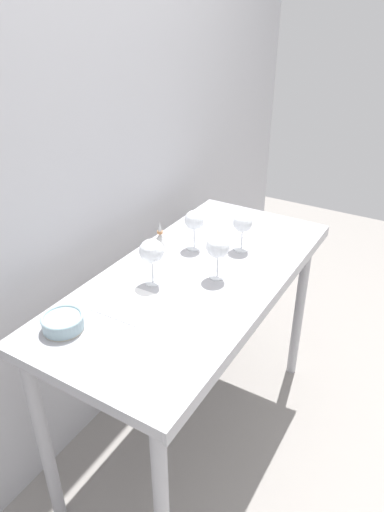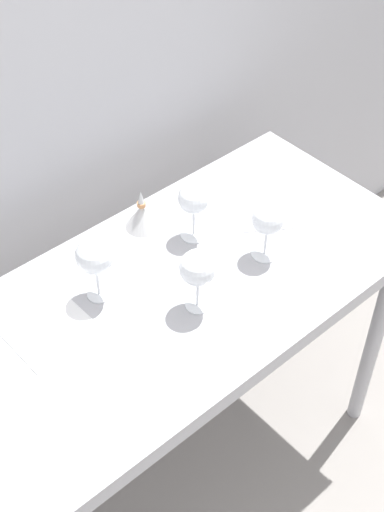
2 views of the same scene
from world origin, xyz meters
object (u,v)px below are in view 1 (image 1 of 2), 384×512
(wine_glass_far_left, at_px, (152,252))
(wine_glass_near_right, at_px, (243,224))
(tasting_bowl, at_px, (63,322))
(decanter_funnel, at_px, (160,240))
(tasting_sheet_lower, at_px, (124,302))
(wine_glass_far_right, at_px, (194,221))
(wine_glass_near_center, at_px, (218,248))
(tasting_sheet_upper, at_px, (228,227))

(wine_glass_far_left, distance_m, wine_glass_near_right, 0.45)
(wine_glass_far_left, xyz_separation_m, tasting_bowl, (-0.38, 0.09, -0.10))
(decanter_funnel, bearing_deg, tasting_sheet_lower, -163.54)
(wine_glass_far_right, xyz_separation_m, tasting_sheet_lower, (-0.48, 0.00, -0.12))
(wine_glass_near_right, xyz_separation_m, decanter_funnel, (-0.17, 0.30, -0.08))
(wine_glass_near_right, bearing_deg, tasting_bowl, 162.09)
(wine_glass_near_right, height_order, tasting_sheet_lower, wine_glass_near_right)
(wine_glass_far_left, relative_size, decanter_funnel, 1.49)
(tasting_bowl, bearing_deg, decanter_funnel, 4.02)
(wine_glass_near_right, relative_size, tasting_sheet_lower, 0.71)
(tasting_bowl, bearing_deg, wine_glass_near_right, -17.91)
(wine_glass_near_center, height_order, tasting_sheet_lower, wine_glass_near_center)
(tasting_sheet_upper, height_order, tasting_sheet_lower, same)
(wine_glass_near_center, height_order, tasting_sheet_upper, wine_glass_near_center)
(wine_glass_far_right, xyz_separation_m, wine_glass_near_center, (-0.16, -0.20, 0.01))
(wine_glass_near_center, xyz_separation_m, decanter_funnel, (0.08, 0.32, -0.09))
(tasting_sheet_lower, relative_size, tasting_bowl, 1.70)
(wine_glass_far_right, xyz_separation_m, tasting_bowl, (-0.71, 0.08, -0.10))
(wine_glass_far_left, distance_m, tasting_sheet_upper, 0.59)
(wine_glass_far_left, height_order, decanter_funnel, wine_glass_far_left)
(wine_glass_far_right, height_order, tasting_bowl, wine_glass_far_right)
(wine_glass_near_right, bearing_deg, wine_glass_far_right, 117.04)
(wine_glass_near_right, xyz_separation_m, tasting_bowl, (-0.80, 0.26, -0.09))
(wine_glass_far_left, bearing_deg, tasting_sheet_lower, 175.37)
(wine_glass_near_center, height_order, tasting_bowl, wine_glass_near_center)
(wine_glass_near_right, relative_size, wine_glass_near_center, 0.94)
(wine_glass_far_right, relative_size, tasting_sheet_lower, 0.73)
(tasting_sheet_lower, height_order, tasting_bowl, tasting_bowl)
(wine_glass_far_left, distance_m, tasting_bowl, 0.41)
(tasting_sheet_lower, bearing_deg, wine_glass_near_center, -33.60)
(wine_glass_near_right, bearing_deg, decanter_funnel, 119.87)
(tasting_sheet_lower, xyz_separation_m, decanter_funnel, (0.40, 0.12, 0.04))
(wine_glass_near_right, xyz_separation_m, tasting_sheet_upper, (0.16, 0.15, -0.12))
(wine_glass_near_right, distance_m, tasting_bowl, 0.85)
(tasting_bowl, relative_size, decanter_funnel, 1.13)
(wine_glass_far_left, distance_m, wine_glass_near_center, 0.25)
(tasting_bowl, bearing_deg, wine_glass_near_center, -27.09)
(wine_glass_near_center, relative_size, tasting_bowl, 1.29)
(wine_glass_near_center, bearing_deg, wine_glass_near_right, 4.38)
(tasting_sheet_lower, bearing_deg, wine_glass_far_left, -5.86)
(decanter_funnel, bearing_deg, tasting_sheet_upper, -25.22)
(wine_glass_far_right, bearing_deg, wine_glass_far_left, -178.21)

